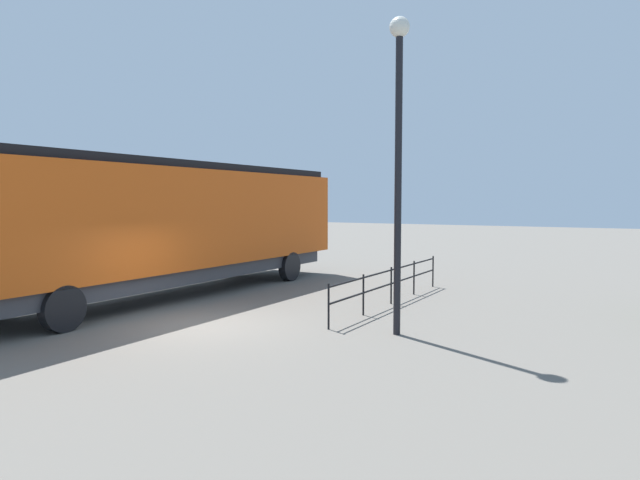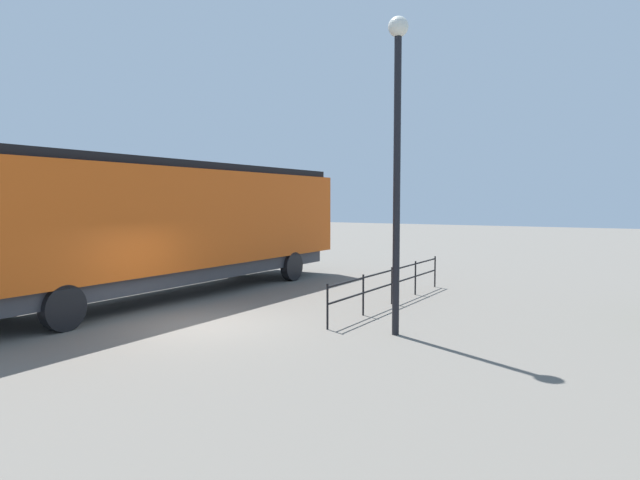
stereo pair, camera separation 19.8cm
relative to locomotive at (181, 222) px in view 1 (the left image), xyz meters
The scene contains 4 objects.
ground_plane 5.51m from the locomotive, 42.30° to the right, with size 120.00×120.00×0.00m, color #666059.
locomotive is the anchor object (origin of this frame).
lamp_post 8.72m from the locomotive, 12.27° to the right, with size 0.45×0.45×7.09m.
platform_fence 7.06m from the locomotive, 14.33° to the left, with size 0.05×7.71×1.10m.
Camera 1 is at (9.33, -10.31, 3.04)m, focal length 31.63 mm.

